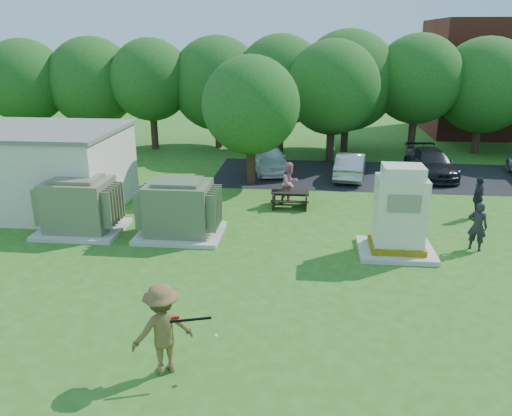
# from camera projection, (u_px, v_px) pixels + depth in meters

# --- Properties ---
(ground) EXTENTS (120.00, 120.00, 0.00)m
(ground) POSITION_uv_depth(u_px,v_px,m) (241.00, 300.00, 13.59)
(ground) COLOR #2D6619
(ground) RESTS_ON ground
(service_building) EXTENTS (10.00, 5.00, 3.20)m
(service_building) POSITION_uv_depth(u_px,v_px,m) (0.00, 169.00, 20.71)
(service_building) COLOR beige
(service_building) RESTS_ON ground
(parking_strip) EXTENTS (20.00, 6.00, 0.01)m
(parking_strip) POSITION_uv_depth(u_px,v_px,m) (410.00, 176.00, 25.63)
(parking_strip) COLOR #232326
(parking_strip) RESTS_ON ground
(transformer_left) EXTENTS (3.00, 2.40, 2.07)m
(transformer_left) POSITION_uv_depth(u_px,v_px,m) (80.00, 206.00, 18.13)
(transformer_left) COLOR beige
(transformer_left) RESTS_ON ground
(transformer_right) EXTENTS (3.00, 2.40, 2.07)m
(transformer_right) POSITION_uv_depth(u_px,v_px,m) (179.00, 210.00, 17.78)
(transformer_right) COLOR beige
(transformer_right) RESTS_ON ground
(generator_cabinet) EXTENTS (2.45, 2.00, 2.98)m
(generator_cabinet) POSITION_uv_depth(u_px,v_px,m) (399.00, 216.00, 16.18)
(generator_cabinet) COLOR beige
(generator_cabinet) RESTS_ON ground
(picnic_table) EXTENTS (1.57, 1.17, 0.67)m
(picnic_table) POSITION_uv_depth(u_px,v_px,m) (290.00, 197.00, 20.94)
(picnic_table) COLOR black
(picnic_table) RESTS_ON ground
(batter) EXTENTS (1.52, 1.32, 2.04)m
(batter) POSITION_uv_depth(u_px,v_px,m) (163.00, 329.00, 10.42)
(batter) COLOR brown
(batter) RESTS_ON ground
(person_by_generator) EXTENTS (0.73, 0.64, 1.67)m
(person_by_generator) POSITION_uv_depth(u_px,v_px,m) (478.00, 226.00, 16.58)
(person_by_generator) COLOR black
(person_by_generator) RESTS_ON ground
(person_at_picnic) EXTENTS (1.10, 1.10, 1.81)m
(person_at_picnic) POSITION_uv_depth(u_px,v_px,m) (290.00, 183.00, 21.24)
(person_at_picnic) COLOR #CF6D86
(person_at_picnic) RESTS_ON ground
(person_walking_right) EXTENTS (0.90, 1.03, 1.67)m
(person_walking_right) POSITION_uv_depth(u_px,v_px,m) (478.00, 197.00, 19.57)
(person_walking_right) COLOR #27282D
(person_walking_right) RESTS_ON ground
(car_white) EXTENTS (2.87, 4.54, 1.44)m
(car_white) POSITION_uv_depth(u_px,v_px,m) (268.00, 158.00, 26.41)
(car_white) COLOR white
(car_white) RESTS_ON ground
(car_silver_a) EXTENTS (1.95, 4.11, 1.30)m
(car_silver_a) POSITION_uv_depth(u_px,v_px,m) (350.00, 165.00, 25.23)
(car_silver_a) COLOR #A4A4A8
(car_silver_a) RESTS_ON ground
(car_dark) EXTENTS (2.22, 4.73, 1.34)m
(car_dark) POSITION_uv_depth(u_px,v_px,m) (430.00, 163.00, 25.59)
(car_dark) COLOR black
(car_dark) RESTS_ON ground
(batting_equipment) EXTENTS (1.00, 0.33, 0.52)m
(batting_equipment) POSITION_uv_depth(u_px,v_px,m) (191.00, 322.00, 10.23)
(batting_equipment) COLOR black
(batting_equipment) RESTS_ON ground
(tree_row) EXTENTS (41.30, 13.30, 7.30)m
(tree_row) POSITION_uv_depth(u_px,v_px,m) (310.00, 84.00, 29.48)
(tree_row) COLOR #47301E
(tree_row) RESTS_ON ground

